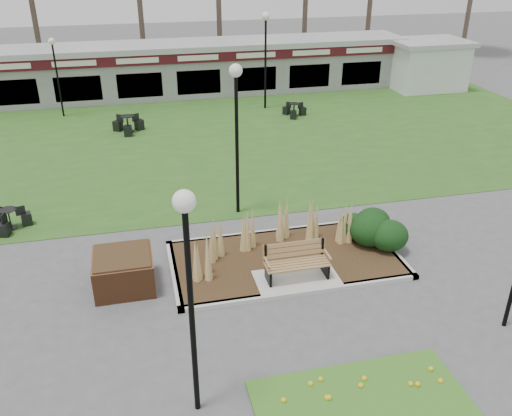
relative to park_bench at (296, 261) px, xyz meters
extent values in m
plane|color=#515154|center=(0.00, -0.25, -0.59)|extent=(100.00, 100.00, 0.00)
cube|color=#2A591C|center=(0.00, 11.75, -0.58)|extent=(34.00, 16.00, 0.02)
cube|color=#372216|center=(0.00, 0.95, -0.53)|extent=(6.22, 3.22, 0.12)
cube|color=#B7B7B2|center=(0.00, -0.66, -0.53)|extent=(6.40, 0.18, 0.12)
cube|color=#B7B7B2|center=(0.00, 2.56, -0.53)|extent=(6.40, 0.18, 0.12)
cube|color=#B7B7B2|center=(-3.11, 0.95, -0.53)|extent=(0.18, 3.40, 0.12)
cube|color=#B7B7B2|center=(3.11, 0.95, -0.53)|extent=(0.18, 3.40, 0.12)
cube|color=#B7B7B2|center=(0.00, -0.10, -0.52)|extent=(2.20, 1.20, 0.13)
cone|color=tan|center=(-1.90, 1.35, 0.11)|extent=(0.36, 0.36, 1.15)
cone|color=tan|center=(-0.90, 1.75, 0.11)|extent=(0.36, 0.36, 1.15)
cone|color=tan|center=(0.20, 1.95, 0.11)|extent=(0.36, 0.36, 1.15)
cone|color=tan|center=(1.10, 1.75, 0.11)|extent=(0.36, 0.36, 1.15)
cone|color=tan|center=(1.90, 1.35, 0.11)|extent=(0.36, 0.36, 1.15)
cone|color=tan|center=(-2.40, 0.55, 0.11)|extent=(0.36, 0.36, 1.15)
ellipsoid|color=black|center=(2.60, 1.15, 0.00)|extent=(1.21, 1.10, 0.99)
ellipsoid|color=black|center=(3.00, 0.75, -0.04)|extent=(1.10, 1.00, 0.90)
ellipsoid|color=black|center=(2.90, 1.65, -0.06)|extent=(1.06, 0.96, 0.86)
ellipsoid|color=black|center=(2.30, 1.65, -0.11)|extent=(0.92, 0.84, 0.76)
cube|color=#A5784A|center=(0.00, -0.10, -0.03)|extent=(1.70, 0.57, 0.04)
cube|color=#A5784A|center=(0.00, 0.21, 0.25)|extent=(1.70, 0.13, 0.44)
cube|color=black|center=(-0.78, -0.10, -0.25)|extent=(0.06, 0.55, 0.42)
cube|color=black|center=(0.78, -0.10, -0.25)|extent=(0.06, 0.55, 0.42)
cube|color=black|center=(-0.78, 0.20, 0.22)|extent=(0.06, 0.06, 0.50)
cube|color=black|center=(0.78, 0.20, 0.22)|extent=(0.06, 0.06, 0.50)
cube|color=#A5784A|center=(-0.82, -0.12, 0.15)|extent=(0.05, 0.50, 0.04)
cube|color=#A5784A|center=(0.82, -0.12, 0.15)|extent=(0.05, 0.50, 0.04)
cube|color=brown|center=(-4.40, 0.75, -0.14)|extent=(1.50, 1.50, 0.90)
cube|color=#372216|center=(-4.40, 0.75, 0.33)|extent=(1.40, 1.40, 0.06)
cube|color=gray|center=(0.00, 19.75, 0.71)|extent=(24.00, 3.00, 2.60)
cube|color=#450E15|center=(0.00, 18.20, 1.76)|extent=(24.00, 0.18, 0.55)
cube|color=#B6B5BA|center=(0.00, 19.75, 2.16)|extent=(24.60, 3.40, 0.30)
cube|color=silver|center=(0.00, 18.09, 1.76)|extent=(22.00, 0.02, 0.28)
cube|color=black|center=(0.00, 18.30, 0.41)|extent=(22.00, 0.10, 1.30)
cube|color=white|center=(13.50, 17.75, 0.71)|extent=(4.00, 3.00, 2.60)
cube|color=#B6B5BA|center=(13.50, 17.75, 2.11)|extent=(4.40, 3.40, 0.25)
cylinder|color=#47382B|center=(-9.00, 27.75, 2.00)|extent=(0.36, 0.36, 5.17)
cylinder|color=#47382B|center=(-3.00, 27.75, 2.00)|extent=(0.36, 0.36, 5.17)
cylinder|color=#47382B|center=(3.00, 27.75, 2.00)|extent=(0.36, 0.36, 5.17)
cylinder|color=#47382B|center=(9.00, 27.75, 2.00)|extent=(0.36, 0.36, 5.17)
cylinder|color=#47382B|center=(15.00, 27.75, 2.00)|extent=(0.36, 0.36, 5.17)
cylinder|color=#47382B|center=(21.00, 27.75, 2.00)|extent=(0.36, 0.36, 5.17)
cylinder|color=black|center=(-3.13, -3.75, 1.55)|extent=(0.11, 0.11, 4.27)
sphere|color=white|center=(-3.13, -3.75, 3.86)|extent=(0.38, 0.38, 0.38)
cylinder|color=black|center=(-0.69, 4.24, 1.65)|extent=(0.11, 0.11, 4.48)
sphere|color=white|center=(-0.69, 4.24, 4.07)|extent=(0.40, 0.40, 0.40)
cylinder|color=black|center=(3.16, 15.83, 1.65)|extent=(0.11, 0.11, 4.48)
sphere|color=white|center=(3.16, 15.83, 4.07)|extent=(0.40, 0.40, 0.40)
cylinder|color=black|center=(-7.16, 16.75, 1.19)|extent=(0.09, 0.09, 3.57)
sphere|color=white|center=(-7.16, 16.75, 3.12)|extent=(0.32, 0.32, 0.32)
cylinder|color=black|center=(-7.81, 4.75, -0.56)|extent=(0.38, 0.38, 0.03)
cylinder|color=black|center=(-7.81, 4.75, -0.25)|extent=(0.04, 0.04, 0.63)
cylinder|color=black|center=(-7.81, 4.75, 0.08)|extent=(0.52, 0.52, 0.02)
cube|color=black|center=(-7.35, 4.89, -0.37)|extent=(0.37, 0.37, 0.40)
cube|color=black|center=(-8.16, 5.08, -0.37)|extent=(0.42, 0.42, 0.40)
cube|color=black|center=(-7.92, 4.29, -0.37)|extent=(0.36, 0.36, 0.40)
cylinder|color=black|center=(-4.00, 13.43, -0.55)|extent=(0.45, 0.45, 0.03)
cylinder|color=black|center=(-4.00, 13.43, -0.19)|extent=(0.05, 0.05, 0.74)
cylinder|color=black|center=(-4.00, 13.43, 0.19)|extent=(0.62, 0.62, 0.03)
cube|color=black|center=(-3.50, 13.69, -0.33)|extent=(0.47, 0.47, 0.47)
cube|color=black|center=(-4.48, 13.74, -0.33)|extent=(0.48, 0.48, 0.47)
cube|color=black|center=(-4.03, 12.87, -0.33)|extent=(0.37, 0.37, 0.47)
cylinder|color=black|center=(4.23, 14.08, -0.56)|extent=(0.38, 0.38, 0.03)
cylinder|color=black|center=(4.23, 14.08, -0.25)|extent=(0.04, 0.04, 0.63)
cylinder|color=black|center=(4.23, 14.08, 0.08)|extent=(0.52, 0.52, 0.02)
cube|color=black|center=(4.71, 14.15, -0.37)|extent=(0.33, 0.33, 0.40)
cube|color=black|center=(3.94, 14.45, -0.37)|extent=(0.42, 0.42, 0.40)
cube|color=black|center=(4.06, 13.63, -0.37)|extent=(0.38, 0.38, 0.40)
imported|color=black|center=(-8.01, 20.75, 0.20)|extent=(4.79, 1.77, 1.57)
camera|label=1|loc=(-3.78, -11.44, 7.57)|focal=38.00mm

